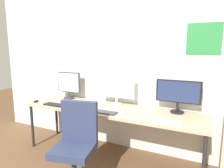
# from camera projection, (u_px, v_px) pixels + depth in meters

# --- Properties ---
(wall_back) EXTENTS (5.05, 0.11, 2.60)m
(wall_back) POSITION_uv_depth(u_px,v_px,m) (122.00, 67.00, 3.22)
(wall_back) COLOR silver
(wall_back) RESTS_ON ground_plane
(desk) EXTENTS (2.65, 0.68, 0.74)m
(desk) POSITION_uv_depth(u_px,v_px,m) (111.00, 111.00, 2.95)
(desk) COLOR tan
(desk) RESTS_ON ground_plane
(office_chair) EXTENTS (0.52, 0.53, 0.99)m
(office_chair) POSITION_uv_depth(u_px,v_px,m) (76.00, 153.00, 2.35)
(office_chair) COLOR #2D2D33
(office_chair) RESTS_ON ground_plane
(monitor_left) EXTENTS (0.45, 0.18, 0.46)m
(monitor_left) POSITION_uv_depth(u_px,v_px,m) (69.00, 84.00, 3.47)
(monitor_left) COLOR #38383D
(monitor_left) RESTS_ON desk
(monitor_center) EXTENTS (0.57, 0.18, 0.44)m
(monitor_center) POSITION_uv_depth(u_px,v_px,m) (117.00, 89.00, 3.09)
(monitor_center) COLOR silver
(monitor_center) RESTS_ON desk
(monitor_right) EXTENTS (0.58, 0.18, 0.44)m
(monitor_right) POSITION_uv_depth(u_px,v_px,m) (178.00, 94.00, 2.70)
(monitor_right) COLOR black
(monitor_right) RESTS_ON desk
(keyboard_left) EXTENTS (0.35, 0.13, 0.02)m
(keyboard_left) POSITION_uv_depth(u_px,v_px,m) (55.00, 105.00, 3.09)
(keyboard_left) COLOR black
(keyboard_left) RESTS_ON desk
(keyboard_center) EXTENTS (0.38, 0.13, 0.02)m
(keyboard_center) POSITION_uv_depth(u_px,v_px,m) (103.00, 112.00, 2.74)
(keyboard_center) COLOR #38383D
(keyboard_center) RESTS_ON desk
(keyboard_right) EXTENTS (0.36, 0.13, 0.02)m
(keyboard_right) POSITION_uv_depth(u_px,v_px,m) (166.00, 122.00, 2.38)
(keyboard_right) COLOR silver
(keyboard_right) RESTS_ON desk
(computer_mouse) EXTENTS (0.06, 0.10, 0.03)m
(computer_mouse) POSITION_uv_depth(u_px,v_px,m) (36.00, 101.00, 3.27)
(computer_mouse) COLOR black
(computer_mouse) RESTS_ON desk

